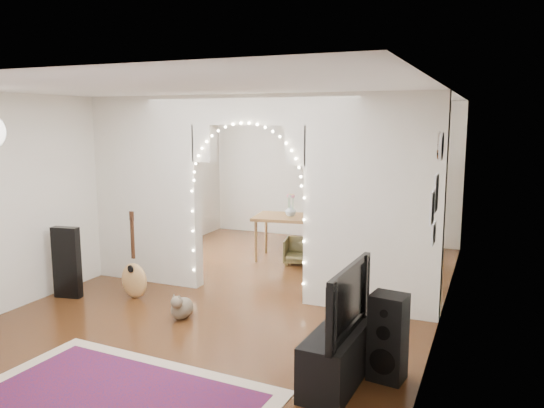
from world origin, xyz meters
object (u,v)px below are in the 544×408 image
at_px(dining_chair_right, 334,267).
at_px(acoustic_guitar, 134,266).
at_px(floor_speaker, 388,337).
at_px(bookcase, 369,205).
at_px(dining_chair_left, 299,251).
at_px(media_console, 336,358).
at_px(dining_table, 291,220).

bearing_deg(dining_chair_right, acoustic_guitar, -152.15).
distance_m(floor_speaker, bookcase, 5.40).
bearing_deg(floor_speaker, bookcase, 112.60).
height_order(floor_speaker, dining_chair_left, floor_speaker).
bearing_deg(acoustic_guitar, media_console, -5.79).
xyz_separation_m(media_console, dining_chair_left, (-1.70, 3.68, -0.03)).
relative_size(floor_speaker, dining_table, 0.62).
height_order(floor_speaker, bookcase, bookcase).
relative_size(bookcase, dining_chair_left, 3.22).
relative_size(media_console, dining_chair_left, 2.09).
bearing_deg(floor_speaker, acoustic_guitar, 173.07).
bearing_deg(dining_chair_left, acoustic_guitar, -131.42).
bearing_deg(acoustic_guitar, dining_table, 80.88).
xyz_separation_m(acoustic_guitar, dining_chair_right, (2.25, 1.75, -0.22)).
distance_m(bookcase, dining_table, 1.87).
relative_size(acoustic_guitar, floor_speaker, 1.23).
xyz_separation_m(acoustic_guitar, bookcase, (2.20, 4.26, 0.33)).
height_order(bookcase, dining_chair_left, bookcase).
bearing_deg(dining_chair_right, bookcase, 81.42).
relative_size(bookcase, dining_chair_right, 3.25).
bearing_deg(dining_chair_left, bookcase, 56.61).
bearing_deg(acoustic_guitar, bookcase, 78.08).
bearing_deg(floor_speaker, dining_chair_right, 123.76).
relative_size(floor_speaker, dining_chair_right, 1.71).
distance_m(bookcase, dining_chair_left, 2.03).
distance_m(media_console, dining_chair_left, 4.05).
bearing_deg(dining_chair_right, dining_chair_left, 128.58).
xyz_separation_m(acoustic_guitar, dining_table, (1.22, 2.67, 0.24)).
distance_m(floor_speaker, dining_chair_left, 4.01).
bearing_deg(media_console, bookcase, 102.87).
bearing_deg(floor_speaker, dining_table, 130.86).
relative_size(acoustic_guitar, dining_table, 0.77).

